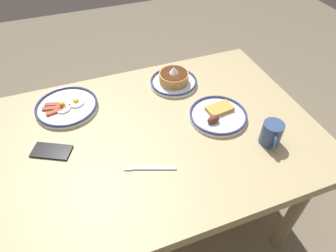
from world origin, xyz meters
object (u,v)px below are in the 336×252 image
Objects in this scene: coffee_mug at (272,134)px; plate_center_pancakes at (67,106)px; plate_far_companion at (218,115)px; plate_near_main at (174,80)px; fork_near at (150,168)px; cell_phone at (52,151)px.

plate_center_pancakes is at bearing -33.74° from coffee_mug.
coffee_mug reaches higher than plate_far_companion.
coffee_mug is at bearing 113.87° from plate_near_main.
plate_center_pancakes is 1.46× the size of fork_near.
plate_center_pancakes is (0.50, 0.00, -0.01)m from plate_near_main.
plate_far_companion is 1.68× the size of cell_phone.
fork_near is (0.35, 0.15, -0.01)m from plate_far_companion.
plate_center_pancakes is 0.49m from fork_near.
cell_phone is (0.58, 0.23, -0.02)m from plate_near_main.
plate_center_pancakes is 1.85× the size of cell_phone.
cell_phone is (0.79, -0.24, -0.04)m from coffee_mug.
plate_near_main is 0.63m from cell_phone.
cell_phone is 0.79× the size of fork_near.
coffee_mug is 0.59× the size of fork_near.
plate_near_main is at bearing -130.76° from cell_phone.
plate_center_pancakes reaches higher than fork_near.
plate_far_companion is at bearing 107.60° from plate_near_main.
coffee_mug reaches higher than fork_near.
coffee_mug is at bearing -169.63° from cell_phone.
plate_center_pancakes is 0.24m from cell_phone.
cell_phone is (0.67, -0.05, -0.01)m from plate_far_companion.
plate_far_companion is (-0.09, 0.28, -0.01)m from plate_near_main.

